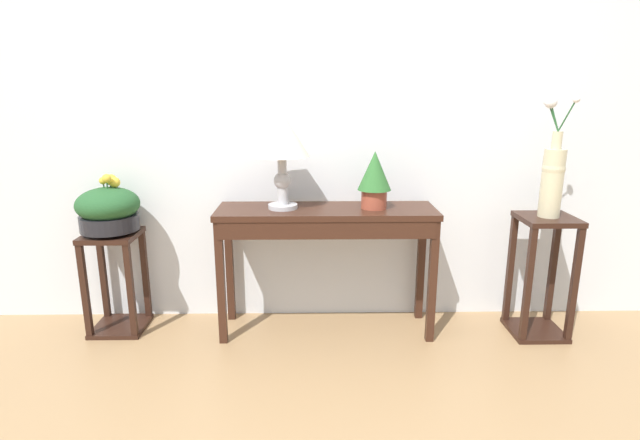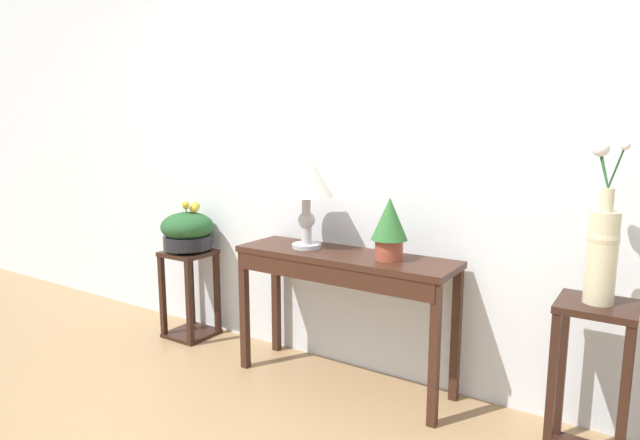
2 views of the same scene
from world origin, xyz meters
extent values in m
cube|color=silver|center=(0.00, 1.31, 1.40)|extent=(9.00, 0.10, 2.80)
cube|color=#381E14|center=(0.14, 1.03, 0.76)|extent=(1.28, 0.38, 0.03)
cube|color=#381E14|center=(0.14, 0.86, 0.69)|extent=(1.22, 0.03, 0.10)
cube|color=#381E14|center=(-0.47, 0.87, 0.37)|extent=(0.05, 0.04, 0.74)
cube|color=#381E14|center=(0.75, 0.87, 0.37)|extent=(0.04, 0.04, 0.74)
cube|color=#381E14|center=(-0.47, 1.19, 0.37)|extent=(0.05, 0.04, 0.74)
cube|color=#381E14|center=(0.75, 1.19, 0.37)|extent=(0.04, 0.04, 0.74)
cylinder|color=#B7B7BC|center=(-0.11, 1.03, 0.79)|extent=(0.17, 0.17, 0.02)
cylinder|color=#B7B7BC|center=(-0.11, 1.03, 0.87)|extent=(0.06, 0.06, 0.14)
sphere|color=#B7B7BC|center=(-0.11, 1.03, 0.94)|extent=(0.10, 0.10, 0.10)
cylinder|color=#B7B7BC|center=(-0.11, 1.03, 1.01)|extent=(0.05, 0.05, 0.14)
cone|color=beige|center=(-0.11, 1.03, 1.21)|extent=(0.31, 0.31, 0.26)
cylinder|color=#9E4733|center=(0.42, 1.03, 0.83)|extent=(0.15, 0.15, 0.11)
cone|color=#2D662D|center=(0.42, 1.03, 1.00)|extent=(0.19, 0.19, 0.22)
cube|color=black|center=(-1.14, 1.06, 0.61)|extent=(0.31, 0.31, 0.03)
cube|color=black|center=(-1.14, 1.06, 0.01)|extent=(0.31, 0.31, 0.03)
cube|color=black|center=(-1.27, 0.93, 0.31)|extent=(0.04, 0.03, 0.57)
cube|color=black|center=(-1.01, 0.93, 0.31)|extent=(0.04, 0.03, 0.57)
cube|color=black|center=(-1.27, 1.19, 0.31)|extent=(0.04, 0.04, 0.57)
cube|color=black|center=(-1.01, 1.19, 0.31)|extent=(0.04, 0.04, 0.57)
cylinder|color=black|center=(-1.14, 1.06, 0.64)|extent=(0.15, 0.15, 0.02)
cylinder|color=black|center=(-1.14, 1.06, 0.69)|extent=(0.34, 0.34, 0.09)
ellipsoid|color=#235128|center=(-1.14, 1.06, 0.80)|extent=(0.36, 0.36, 0.20)
cylinder|color=#235128|center=(-1.13, 1.05, 0.85)|extent=(0.03, 0.04, 0.22)
sphere|color=gold|center=(-1.12, 1.04, 0.96)|extent=(0.05, 0.05, 0.05)
cylinder|color=#235128|center=(-1.12, 1.07, 0.83)|extent=(0.05, 0.04, 0.19)
sphere|color=gold|center=(-1.10, 1.09, 0.93)|extent=(0.06, 0.06, 0.06)
cylinder|color=#235128|center=(-1.14, 1.10, 0.83)|extent=(0.01, 0.09, 0.20)
sphere|color=gold|center=(-1.14, 1.14, 0.93)|extent=(0.07, 0.07, 0.07)
cylinder|color=#235128|center=(-1.15, 1.07, 0.84)|extent=(0.03, 0.02, 0.20)
sphere|color=gold|center=(-1.16, 1.07, 0.94)|extent=(0.04, 0.04, 0.04)
cube|color=black|center=(1.43, 0.97, 0.72)|extent=(0.31, 0.31, 0.03)
cube|color=black|center=(1.29, 0.83, 0.37)|extent=(0.04, 0.03, 0.68)
cube|color=black|center=(1.56, 0.83, 0.37)|extent=(0.04, 0.03, 0.68)
cube|color=black|center=(1.29, 1.10, 0.37)|extent=(0.04, 0.04, 0.68)
cube|color=black|center=(1.56, 1.10, 0.37)|extent=(0.04, 0.04, 0.68)
cylinder|color=beige|center=(1.43, 0.97, 0.93)|extent=(0.12, 0.12, 0.39)
sphere|color=beige|center=(1.43, 0.97, 1.02)|extent=(0.13, 0.13, 0.13)
cylinder|color=beige|center=(1.43, 0.97, 1.18)|extent=(0.05, 0.05, 0.10)
cylinder|color=#235128|center=(1.45, 0.94, 1.31)|extent=(0.06, 0.07, 0.18)
sphere|color=white|center=(1.48, 0.91, 1.40)|extent=(0.04, 0.04, 0.04)
cylinder|color=#235128|center=(1.40, 0.99, 1.31)|extent=(0.06, 0.06, 0.16)
sphere|color=white|center=(1.38, 1.02, 1.39)|extent=(0.05, 0.05, 0.05)
cylinder|color=#235128|center=(1.41, 0.99, 1.31)|extent=(0.05, 0.05, 0.16)
sphere|color=white|center=(1.38, 1.00, 1.38)|extent=(0.07, 0.07, 0.07)
camera|label=1|loc=(0.06, -1.82, 1.45)|focal=28.12mm
camera|label=2|loc=(1.61, -1.47, 1.46)|focal=29.70mm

